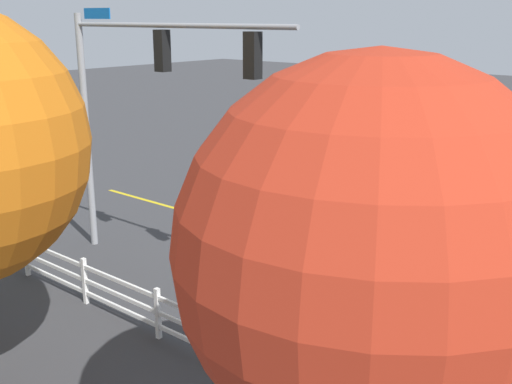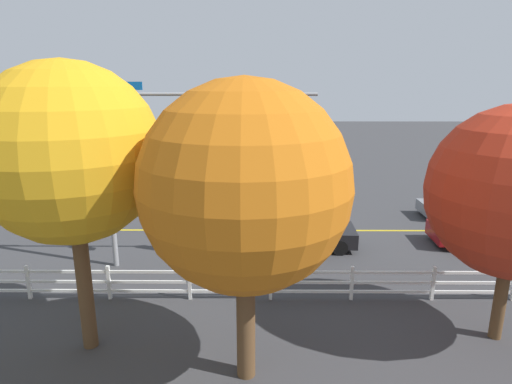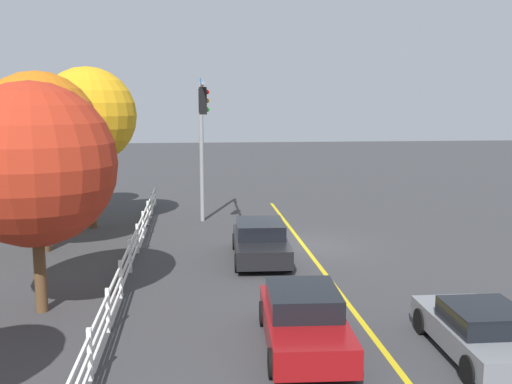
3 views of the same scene
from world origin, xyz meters
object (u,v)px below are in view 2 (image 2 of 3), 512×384
at_px(car_0, 462,206).
at_px(tree_2, 245,187).
at_px(tree_4, 70,154).
at_px(car_2, 483,230).
at_px(car_1, 299,231).

height_order(car_0, tree_2, tree_2).
bearing_deg(tree_2, tree_4, -15.07).
xyz_separation_m(car_0, car_2, (0.94, 3.91, 0.07)).
distance_m(car_0, car_2, 4.02).
distance_m(car_0, tree_2, 16.87).
bearing_deg(car_2, car_0, 79.38).
bearing_deg(car_0, car_2, 77.60).
relative_size(car_1, tree_2, 0.67).
xyz_separation_m(car_2, tree_2, (9.89, 8.38, 3.96)).
bearing_deg(tree_4, car_1, -131.08).
bearing_deg(car_0, tree_2, 49.70).
relative_size(car_0, tree_2, 0.59).
relative_size(car_0, tree_4, 0.55).
bearing_deg(car_1, car_2, 3.49).
xyz_separation_m(car_1, car_2, (-7.86, -0.14, -0.01)).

